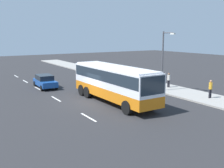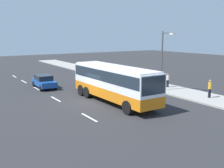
# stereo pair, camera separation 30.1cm
# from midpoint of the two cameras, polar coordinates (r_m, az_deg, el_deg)

# --- Properties ---
(ground_plane) EXTENTS (120.00, 120.00, 0.00)m
(ground_plane) POSITION_cam_midpoint_polar(r_m,az_deg,el_deg) (24.61, -3.97, -3.69)
(ground_plane) COLOR #28282B
(sidewalk_curb) EXTENTS (80.00, 4.00, 0.15)m
(sidewalk_curb) POSITION_cam_midpoint_polar(r_m,az_deg,el_deg) (30.24, 12.38, -1.08)
(sidewalk_curb) COLOR gray
(sidewalk_curb) RESTS_ON ground_plane
(lane_centreline) EXTENTS (25.86, 0.16, 0.01)m
(lane_centreline) POSITION_cam_midpoint_polar(r_m,az_deg,el_deg) (30.96, -15.16, -1.07)
(lane_centreline) COLOR white
(lane_centreline) RESTS_ON ground_plane
(coach_bus) EXTENTS (10.60, 2.76, 3.30)m
(coach_bus) POSITION_cam_midpoint_polar(r_m,az_deg,el_deg) (23.69, 0.72, 0.84)
(coach_bus) COLOR orange
(coach_bus) RESTS_ON ground_plane
(car_blue_saloon) EXTENTS (4.36, 2.00, 1.49)m
(car_blue_saloon) POSITION_cam_midpoint_polar(r_m,az_deg,el_deg) (31.44, -13.96, 0.61)
(car_blue_saloon) COLOR #194799
(car_blue_saloon) RESTS_ON ground_plane
(pedestrian_near_curb) EXTENTS (0.32, 0.32, 1.72)m
(pedestrian_near_curb) POSITION_cam_midpoint_polar(r_m,az_deg,el_deg) (26.63, 20.73, -0.74)
(pedestrian_near_curb) COLOR black
(pedestrian_near_curb) RESTS_ON sidewalk_curb
(pedestrian_at_crossing) EXTENTS (0.32, 0.32, 1.64)m
(pedestrian_at_crossing) POSITION_cam_midpoint_polar(r_m,az_deg,el_deg) (30.78, 12.37, 1.04)
(pedestrian_at_crossing) COLOR black
(pedestrian_at_crossing) RESTS_ON sidewalk_curb
(street_lamp) EXTENTS (1.68, 0.24, 6.24)m
(street_lamp) POSITION_cam_midpoint_polar(r_m,az_deg,el_deg) (28.45, 11.39, 5.75)
(street_lamp) COLOR #47474C
(street_lamp) RESTS_ON sidewalk_curb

